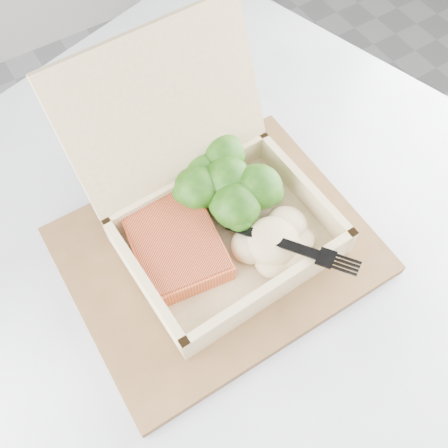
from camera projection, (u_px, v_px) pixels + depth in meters
cafe_table at (220, 325)px, 0.77m from camera, size 1.08×1.08×0.76m
serving_tray at (218, 250)px, 0.60m from camera, size 0.35×0.28×0.01m
takeout_container at (208, 197)px, 0.57m from camera, size 0.24×0.26×0.21m
salmon_fillet at (175, 243)px, 0.57m from camera, size 0.11×0.14×0.03m
broccoli_pile at (227, 184)px, 0.60m from camera, size 0.13×0.13×0.05m
mashed_potatoes at (272, 241)px, 0.57m from camera, size 0.10×0.09×0.04m
plastic_fork at (255, 232)px, 0.56m from camera, size 0.10×0.14×0.02m
receipt at (124, 146)px, 0.69m from camera, size 0.10×0.15×0.00m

